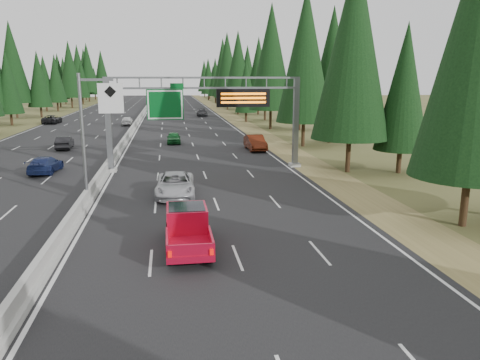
# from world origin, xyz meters

# --- Properties ---
(road) EXTENTS (32.00, 260.00, 0.08)m
(road) POSITION_xyz_m (0.00, 80.00, 0.04)
(road) COLOR black
(road) RESTS_ON ground
(shoulder_right) EXTENTS (3.60, 260.00, 0.06)m
(shoulder_right) POSITION_xyz_m (17.80, 80.00, 0.03)
(shoulder_right) COLOR olive
(shoulder_right) RESTS_ON ground
(shoulder_left) EXTENTS (3.60, 260.00, 0.06)m
(shoulder_left) POSITION_xyz_m (-17.80, 80.00, 0.03)
(shoulder_left) COLOR #505126
(shoulder_left) RESTS_ON ground
(median_barrier) EXTENTS (0.70, 260.00, 0.85)m
(median_barrier) POSITION_xyz_m (0.00, 80.00, 0.41)
(median_barrier) COLOR #9A9A94
(median_barrier) RESTS_ON road
(sign_gantry) EXTENTS (16.75, 0.98, 7.80)m
(sign_gantry) POSITION_xyz_m (8.92, 34.88, 5.27)
(sign_gantry) COLOR slate
(sign_gantry) RESTS_ON road
(hov_sign_pole) EXTENTS (2.80, 0.50, 8.00)m
(hov_sign_pole) POSITION_xyz_m (0.58, 24.97, 4.72)
(hov_sign_pole) COLOR slate
(hov_sign_pole) RESTS_ON road
(tree_row_right) EXTENTS (11.50, 241.47, 18.70)m
(tree_row_right) POSITION_xyz_m (22.07, 67.93, 9.27)
(tree_row_right) COLOR black
(tree_row_right) RESTS_ON ground
(silver_minivan) EXTENTS (2.70, 5.53, 1.51)m
(silver_minivan) POSITION_xyz_m (5.52, 26.00, 0.84)
(silver_minivan) COLOR #B4B4B9
(silver_minivan) RESTS_ON road
(red_pickup) EXTENTS (1.97, 5.52, 1.80)m
(red_pickup) POSITION_xyz_m (5.91, 16.34, 1.08)
(red_pickup) COLOR black
(red_pickup) RESTS_ON road
(car_ahead_green) EXTENTS (1.64, 3.97, 1.35)m
(car_ahead_green) POSITION_xyz_m (5.81, 51.82, 0.75)
(car_ahead_green) COLOR #145A24
(car_ahead_green) RESTS_ON road
(car_ahead_dkred) EXTENTS (1.86, 5.02, 1.64)m
(car_ahead_dkred) POSITION_xyz_m (14.50, 45.00, 0.90)
(car_ahead_dkred) COLOR #511A0B
(car_ahead_dkred) RESTS_ON road
(car_ahead_dkgrey) EXTENTS (2.04, 4.95, 1.43)m
(car_ahead_dkgrey) POSITION_xyz_m (12.11, 91.27, 0.80)
(car_ahead_dkgrey) COLOR black
(car_ahead_dkgrey) RESTS_ON road
(car_ahead_white) EXTENTS (2.77, 5.83, 1.61)m
(car_ahead_white) POSITION_xyz_m (4.87, 122.27, 0.88)
(car_ahead_white) COLOR silver
(car_ahead_white) RESTS_ON road
(car_ahead_far) EXTENTS (2.07, 4.32, 1.42)m
(car_ahead_far) POSITION_xyz_m (1.50, 147.95, 0.79)
(car_ahead_far) COLOR black
(car_ahead_far) RESTS_ON road
(car_onc_near) EXTENTS (1.72, 4.33, 1.40)m
(car_onc_near) POSITION_xyz_m (-6.20, 49.09, 0.78)
(car_onc_near) COLOR black
(car_onc_near) RESTS_ON road
(car_onc_blue) EXTENTS (2.23, 4.86, 1.38)m
(car_onc_blue) POSITION_xyz_m (-4.98, 35.42, 0.77)
(car_onc_blue) COLOR navy
(car_onc_blue) RESTS_ON road
(car_onc_white) EXTENTS (1.72, 4.26, 1.45)m
(car_onc_white) POSITION_xyz_m (-1.50, 75.04, 0.81)
(car_onc_white) COLOR white
(car_onc_white) RESTS_ON road
(car_onc_far) EXTENTS (2.65, 5.33, 1.45)m
(car_onc_far) POSITION_xyz_m (-14.50, 80.08, 0.81)
(car_onc_far) COLOR black
(car_onc_far) RESTS_ON road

